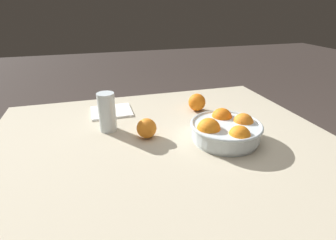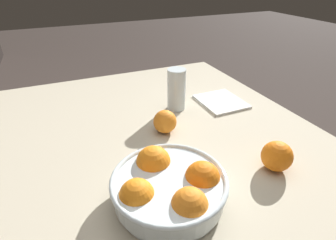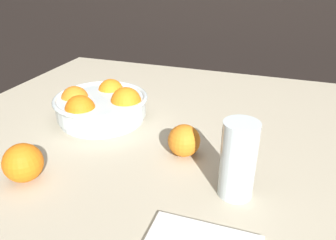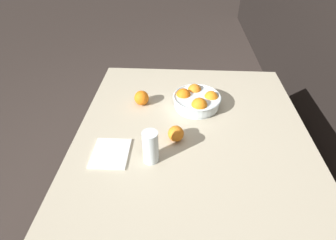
{
  "view_description": "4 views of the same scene",
  "coord_description": "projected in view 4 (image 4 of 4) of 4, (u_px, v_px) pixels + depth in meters",
  "views": [
    {
      "loc": [
        0.22,
        0.76,
        1.16
      ],
      "look_at": [
        -0.02,
        -0.07,
        0.77
      ],
      "focal_mm": 28.0,
      "sensor_mm": 36.0,
      "label": 1
    },
    {
      "loc": [
        -0.58,
        0.19,
        1.16
      ],
      "look_at": [
        0.01,
        -0.07,
        0.78
      ],
      "focal_mm": 28.0,
      "sensor_mm": 36.0,
      "label": 2
    },
    {
      "loc": [
        0.23,
        -0.68,
        1.11
      ],
      "look_at": [
        0.02,
        -0.08,
        0.79
      ],
      "focal_mm": 35.0,
      "sensor_mm": 36.0,
      "label": 3
    },
    {
      "loc": [
        0.93,
        -0.06,
        1.53
      ],
      "look_at": [
        0.01,
        -0.12,
        0.78
      ],
      "focal_mm": 28.0,
      "sensor_mm": 36.0,
      "label": 4
    }
  ],
  "objects": [
    {
      "name": "juice_glass",
      "position": [
        151.0,
        148.0,
        1.05
      ],
      "size": [
        0.06,
        0.06,
        0.15
      ],
      "color": "#F4A314",
      "rests_on": "dining_table"
    },
    {
      "name": "napkin",
      "position": [
        111.0,
        153.0,
        1.12
      ],
      "size": [
        0.18,
        0.16,
        0.01
      ],
      "primitive_type": "cube",
      "rotation": [
        0.0,
        0.0,
        0.01
      ],
      "color": "white",
      "rests_on": "dining_table"
    },
    {
      "name": "orange_loose_front",
      "position": [
        142.0,
        98.0,
        1.39
      ],
      "size": [
        0.08,
        0.08,
        0.08
      ],
      "primitive_type": "sphere",
      "color": "orange",
      "rests_on": "dining_table"
    },
    {
      "name": "dining_table",
      "position": [
        192.0,
        142.0,
        1.27
      ],
      "size": [
        1.23,
        1.09,
        0.71
      ],
      "color": "#B7AD93",
      "rests_on": "ground_plane"
    },
    {
      "name": "fruit_bowl",
      "position": [
        197.0,
        100.0,
        1.37
      ],
      "size": [
        0.25,
        0.25,
        0.1
      ],
      "color": "silver",
      "rests_on": "dining_table"
    },
    {
      "name": "ground_plane",
      "position": [
        186.0,
        215.0,
        1.68
      ],
      "size": [
        12.0,
        12.0,
        0.0
      ],
      "primitive_type": "plane",
      "color": "#3D332D"
    },
    {
      "name": "orange_loose_near_bowl",
      "position": [
        176.0,
        134.0,
        1.17
      ],
      "size": [
        0.07,
        0.07,
        0.07
      ],
      "primitive_type": "sphere",
      "color": "orange",
      "rests_on": "dining_table"
    }
  ]
}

